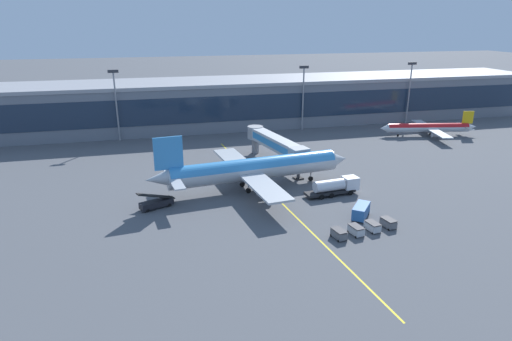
{
  "coord_description": "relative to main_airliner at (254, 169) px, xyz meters",
  "views": [
    {
      "loc": [
        -19.69,
        -73.91,
        32.15
      ],
      "look_at": [
        0.3,
        4.79,
        4.5
      ],
      "focal_mm": 31.19,
      "sensor_mm": 36.0,
      "label": 1
    }
  ],
  "objects": [
    {
      "name": "main_airliner",
      "position": [
        0.0,
        0.0,
        0.0
      ],
      "size": [
        42.32,
        33.5,
        12.2
      ],
      "color": "#B2B7BC",
      "rests_on": "ground_plane"
    },
    {
      "name": "apron_light_mast_1",
      "position": [
        26.62,
        45.39,
        7.32
      ],
      "size": [
        2.8,
        0.5,
        19.26
      ],
      "color": "gray",
      "rests_on": "ground_plane"
    },
    {
      "name": "baggage_cart_1",
      "position": [
        10.74,
        -23.42,
        -3.42
      ],
      "size": [
        2.01,
        2.88,
        1.48
      ],
      "color": "#B2B7BC",
      "rests_on": "ground_plane"
    },
    {
      "name": "fuel_tanker",
      "position": [
        14.48,
        -7.01,
        -2.46
      ],
      "size": [
        11.0,
        3.57,
        3.25
      ],
      "color": "#232326",
      "rests_on": "ground_plane"
    },
    {
      "name": "apron_light_mast_2",
      "position": [
        -27.3,
        45.39,
        7.43
      ],
      "size": [
        2.8,
        0.5,
        19.47
      ],
      "color": "gray",
      "rests_on": "ground_plane"
    },
    {
      "name": "ground_plane",
      "position": [
        -0.34,
        -6.76,
        -4.21
      ],
      "size": [
        700.0,
        700.0,
        0.0
      ],
      "primitive_type": "plane",
      "color": "#515459"
    },
    {
      "name": "crew_van",
      "position": [
        14.47,
        -17.76,
        -2.89
      ],
      "size": [
        4.8,
        5.2,
        2.3
      ],
      "color": "#285B9E",
      "rests_on": "ground_plane"
    },
    {
      "name": "apron_lead_in_line",
      "position": [
        2.92,
        -4.76,
        -4.2
      ],
      "size": [
        6.99,
        79.74,
        0.01
      ],
      "primitive_type": "cube",
      "rotation": [
        0.0,
        0.0,
        0.08
      ],
      "color": "yellow",
      "rests_on": "ground_plane"
    },
    {
      "name": "terminal_building",
      "position": [
        18.0,
        57.35,
        3.0
      ],
      "size": [
        183.34,
        22.41,
        14.37
      ],
      "color": "slate",
      "rests_on": "ground_plane"
    },
    {
      "name": "belt_loader",
      "position": [
        -19.25,
        -4.98,
        -3.22
      ],
      "size": [
        6.88,
        4.04,
        3.49
      ],
      "color": "black",
      "rests_on": "ground_plane"
    },
    {
      "name": "baggage_cart_0",
      "position": [
        7.59,
        -23.97,
        -3.42
      ],
      "size": [
        2.01,
        2.88,
        1.48
      ],
      "color": "#595B60",
      "rests_on": "ground_plane"
    },
    {
      "name": "commuter_jet_far",
      "position": [
        59.26,
        28.74,
        -1.7
      ],
      "size": [
        28.08,
        22.53,
        7.25
      ],
      "color": "silver",
      "rests_on": "ground_plane"
    },
    {
      "name": "jet_bridge",
      "position": [
        8.42,
        14.56,
        1.0
      ],
      "size": [
        8.13,
        24.97,
        6.89
      ],
      "color": "#B2B7BC",
      "rests_on": "ground_plane"
    },
    {
      "name": "baggage_cart_2",
      "position": [
        13.9,
        -22.87,
        -3.42
      ],
      "size": [
        2.01,
        2.88,
        1.48
      ],
      "color": "#B2B7BC",
      "rests_on": "ground_plane"
    },
    {
      "name": "apron_light_mast_0",
      "position": [
        62.57,
        45.39,
        7.44
      ],
      "size": [
        2.8,
        0.5,
        19.49
      ],
      "color": "gray",
      "rests_on": "ground_plane"
    },
    {
      "name": "baggage_cart_3",
      "position": [
        17.05,
        -22.32,
        -3.42
      ],
      "size": [
        2.01,
        2.88,
        1.48
      ],
      "color": "#595B60",
      "rests_on": "ground_plane"
    }
  ]
}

